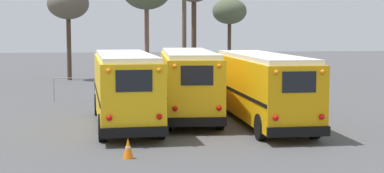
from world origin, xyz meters
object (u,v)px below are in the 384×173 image
school_bus_1 (188,81)px  bare_tree_1 (68,5)px  school_bus_2 (262,86)px  bare_tree_0 (230,12)px  utility_pole (184,29)px  school_bus_0 (125,86)px  traffic_cone (128,148)px

school_bus_1 → bare_tree_1: 23.55m
school_bus_2 → bare_tree_0: 20.83m
school_bus_1 → utility_pole: utility_pole is taller
bare_tree_1 → utility_pole: bearing=-50.6°
school_bus_0 → traffic_cone: 6.78m
school_bus_0 → school_bus_1: bearing=34.9°
bare_tree_1 → traffic_cone: bearing=-82.2°
bare_tree_0 → bare_tree_1: bearing=163.1°
bare_tree_0 → traffic_cone: bare_tree_0 is taller
utility_pole → traffic_cone: (-4.26, -20.37, -3.91)m
school_bus_0 → traffic_cone: bearing=-90.1°
bare_tree_1 → bare_tree_0: bearing=-16.9°
school_bus_2 → bare_tree_1: bare_tree_1 is taller
school_bus_1 → bare_tree_0: 19.23m
school_bus_1 → school_bus_2: bearing=-36.9°
school_bus_2 → utility_pole: (-1.90, 13.91, 2.54)m
bare_tree_0 → school_bus_2: bearing=-96.9°
school_bus_1 → utility_pole: (1.18, 11.60, 2.49)m
bare_tree_1 → school_bus_1: bearing=-71.6°
school_bus_1 → bare_tree_1: (-7.30, 21.93, 4.49)m
school_bus_0 → utility_pole: size_ratio=1.19×
bare_tree_0 → traffic_cone: (-8.63, -26.79, -5.22)m
school_bus_2 → traffic_cone: (-6.16, -6.47, -1.37)m
utility_pole → bare_tree_0: (4.36, 6.42, 1.31)m
school_bus_0 → bare_tree_1: 24.85m
school_bus_2 → school_bus_0: bearing=178.5°
school_bus_0 → traffic_cone: (-0.02, -6.63, -1.41)m
bare_tree_0 → bare_tree_1: 13.44m
utility_pole → bare_tree_1: bearing=129.4°
school_bus_1 → bare_tree_0: bare_tree_0 is taller
school_bus_2 → utility_pole: bearing=97.8°
school_bus_0 → utility_pole: (4.25, 13.75, 2.50)m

